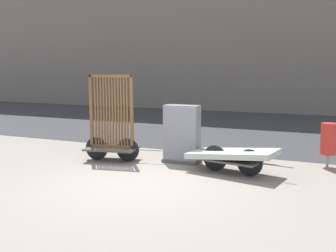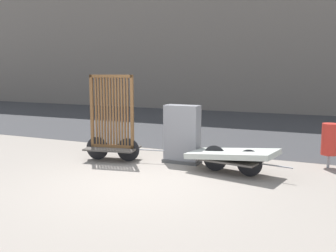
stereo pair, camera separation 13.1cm
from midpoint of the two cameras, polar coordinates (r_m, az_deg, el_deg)
name	(u,v)px [view 1 (the left image)]	position (r m, az deg, el deg)	size (l,w,h in m)	color
ground_plane	(137,184)	(7.83, -5.05, -8.37)	(60.00, 60.00, 0.00)	gray
road_strip	(239,126)	(15.74, 10.05, -0.05)	(56.00, 10.63, 0.01)	#38383A
bike_cart_with_bedframe	(112,130)	(9.71, -8.54, -0.58)	(1.99, 1.01, 2.11)	#4C4742
bike_cart_with_mattress	(232,155)	(8.59, 8.85, -4.20)	(2.33, 1.16, 0.59)	#4C4742
utility_cabinet	(182,136)	(9.42, 1.63, -1.44)	(0.89, 0.43, 1.39)	#4C4C4C
trash_bin	(329,139)	(9.62, 21.93, -1.77)	(0.35, 0.35, 1.03)	gray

